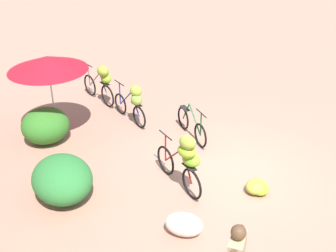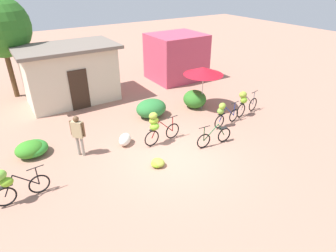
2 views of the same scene
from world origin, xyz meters
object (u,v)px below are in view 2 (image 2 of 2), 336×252
produce_sack (125,139)px  bicycle_center_loaded (214,137)px  person_vendor (78,132)px  banana_pile_on_ground (158,163)px  bicycle_near_pile (157,126)px  bicycle_by_shop (224,113)px  market_umbrella (204,71)px  building_low (70,74)px  bicycle_rightmost (245,101)px  bicycle_leftmost (10,183)px  shop_pink (176,57)px

produce_sack → bicycle_center_loaded: bearing=-33.1°
person_vendor → banana_pile_on_ground: bearing=-46.3°
person_vendor → bicycle_near_pile: bearing=-16.5°
bicycle_near_pile → bicycle_by_shop: size_ratio=1.06×
produce_sack → person_vendor: bearing=173.8°
market_umbrella → bicycle_center_loaded: 3.81m
building_low → bicycle_near_pile: bearing=-76.6°
bicycle_center_loaded → bicycle_by_shop: bearing=35.7°
bicycle_center_loaded → produce_sack: (-2.95, 1.93, -0.12)m
bicycle_center_loaded → banana_pile_on_ground: (-2.61, -0.04, -0.21)m
bicycle_rightmost → banana_pile_on_ground: bicycle_rightmost is taller
bicycle_leftmost → bicycle_near_pile: size_ratio=0.95×
market_umbrella → bicycle_near_pile: size_ratio=1.27×
produce_sack → bicycle_leftmost: bearing=-163.6°
shop_pink → market_umbrella: bearing=-108.6°
market_umbrella → bicycle_by_shop: (-0.38, -2.00, -1.29)m
market_umbrella → building_low: bearing=138.5°
building_low → shop_pink: (6.62, 0.08, -0.09)m
building_low → bicycle_near_pile: (1.48, -6.19, -0.66)m
produce_sack → shop_pink: bearing=42.0°
bicycle_by_shop → produce_sack: (-4.33, 0.94, -0.44)m
building_low → banana_pile_on_ground: size_ratio=8.07×
building_low → person_vendor: 5.54m
building_low → shop_pink: 6.62m
bicycle_rightmost → person_vendor: person_vendor is taller
bicycle_by_shop → bicycle_rightmost: 1.61m
bicycle_leftmost → bicycle_center_loaded: bearing=-5.7°
produce_sack → person_vendor: (-1.71, 0.19, 0.77)m
bicycle_center_loaded → bicycle_leftmost: bearing=174.3°
banana_pile_on_ground → person_vendor: size_ratio=0.37×
bicycle_center_loaded → banana_pile_on_ground: bearing=-179.1°
banana_pile_on_ground → produce_sack: size_ratio=0.86×
bicycle_leftmost → banana_pile_on_ground: 4.60m
bicycle_rightmost → produce_sack: 5.96m
bicycle_near_pile → bicycle_center_loaded: bicycle_near_pile is taller
shop_pink → bicycle_near_pile: shop_pink is taller
bicycle_center_loaded → produce_sack: bicycle_center_loaded is taller
bicycle_by_shop → bicycle_center_loaded: bearing=-144.3°
bicycle_leftmost → produce_sack: bearing=16.4°
bicycle_near_pile → produce_sack: size_ratio=2.40×
market_umbrella → person_vendor: bearing=-172.3°
shop_pink → bicycle_by_shop: 6.87m
bicycle_leftmost → bicycle_near_pile: bearing=6.3°
banana_pile_on_ground → person_vendor: (-2.05, 2.15, 0.86)m
building_low → produce_sack: building_low is taller
bicycle_leftmost → person_vendor: bearing=30.0°
building_low → bicycle_near_pile: 6.40m
bicycle_near_pile → shop_pink: bearing=50.7°
shop_pink → bicycle_center_loaded: size_ratio=2.00×
bicycle_center_loaded → market_umbrella: bearing=59.6°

